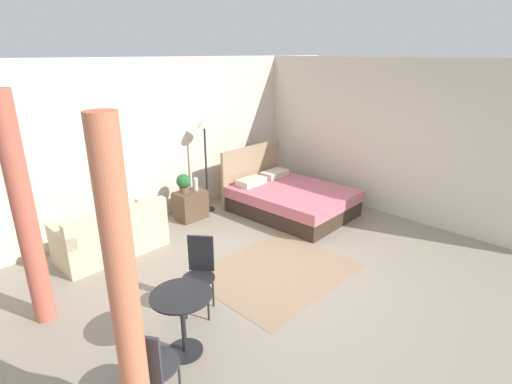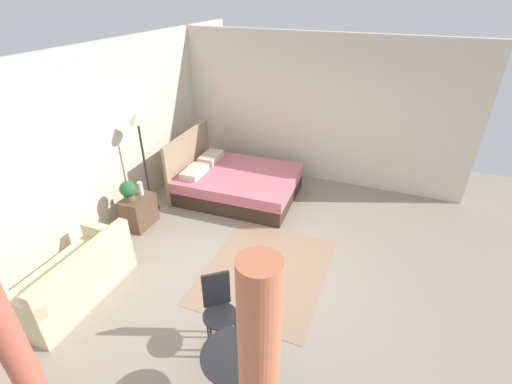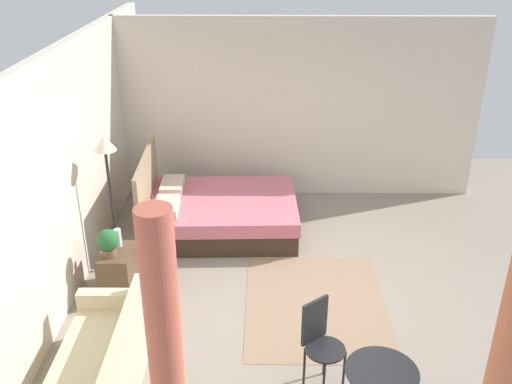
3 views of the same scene
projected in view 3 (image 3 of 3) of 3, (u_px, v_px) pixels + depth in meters
ground_plane at (307, 299)px, 6.68m from camera, size 8.97×8.61×0.02m
wall_back at (54, 189)px, 6.11m from camera, size 8.97×0.12×2.82m
wall_right at (298, 109)px, 8.77m from camera, size 0.12×5.61×2.82m
area_rug at (316, 304)px, 6.57m from camera, size 2.03×1.63×0.01m
bed at (217, 212)px, 8.08m from camera, size 1.70×2.19×1.14m
couch at (103, 365)px, 5.26m from camera, size 1.54×0.75×0.79m
nightstand at (118, 270)px, 6.75m from camera, size 0.54×0.37×0.52m
potted_plant at (108, 242)px, 6.46m from camera, size 0.25×0.25×0.34m
vase at (118, 238)px, 6.69m from camera, size 0.08×0.08×0.23m
floor_lamp at (107, 162)px, 6.67m from camera, size 0.27×0.27×1.79m
cafe_chair_near_window at (320, 337)px, 5.20m from camera, size 0.53×0.53×0.92m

